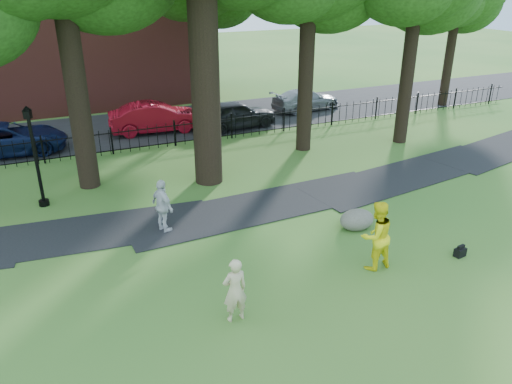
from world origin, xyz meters
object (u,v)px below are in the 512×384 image
man (376,236)px  boulder (357,218)px  woman (235,290)px  lamppost (36,159)px  red_sedan (156,117)px

man → boulder: size_ratio=1.72×
woman → lamppost: bearing=-67.8°
boulder → red_sedan: size_ratio=0.25×
man → lamppost: size_ratio=0.56×
man → red_sedan: size_ratio=0.43×
lamppost → red_sedan: 9.60m
woman → lamppost: lamppost is taller
boulder → red_sedan: 13.99m
woman → boulder: (5.49, 2.81, -0.50)m
man → woman: bearing=5.3°
man → lamppost: (-8.41, 8.40, 0.78)m
woman → boulder: size_ratio=1.42×
man → red_sedan: (-2.40, 15.82, -0.23)m
boulder → man: bearing=-113.5°
man → red_sedan: man is taller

